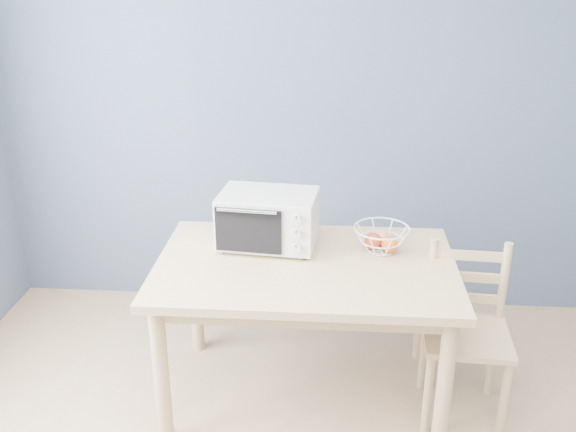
# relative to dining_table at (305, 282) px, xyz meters

# --- Properties ---
(room) EXTENTS (4.01, 4.51, 2.61)m
(room) POSITION_rel_dining_table_xyz_m (0.10, -1.26, 0.65)
(room) COLOR tan
(room) RESTS_ON ground
(dining_table) EXTENTS (1.40, 0.90, 0.75)m
(dining_table) POSITION_rel_dining_table_xyz_m (0.00, 0.00, 0.00)
(dining_table) COLOR tan
(dining_table) RESTS_ON ground
(toaster_oven) EXTENTS (0.49, 0.37, 0.27)m
(toaster_oven) POSITION_rel_dining_table_xyz_m (-0.21, 0.18, 0.25)
(toaster_oven) COLOR silver
(toaster_oven) RESTS_ON dining_table
(fruit_basket) EXTENTS (0.34, 0.34, 0.12)m
(fruit_basket) POSITION_rel_dining_table_xyz_m (0.36, 0.16, 0.16)
(fruit_basket) COLOR white
(fruit_basket) RESTS_ON dining_table
(dining_chair) EXTENTS (0.42, 0.42, 0.85)m
(dining_chair) POSITION_rel_dining_table_xyz_m (0.76, -0.04, -0.23)
(dining_chair) COLOR tan
(dining_chair) RESTS_ON ground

